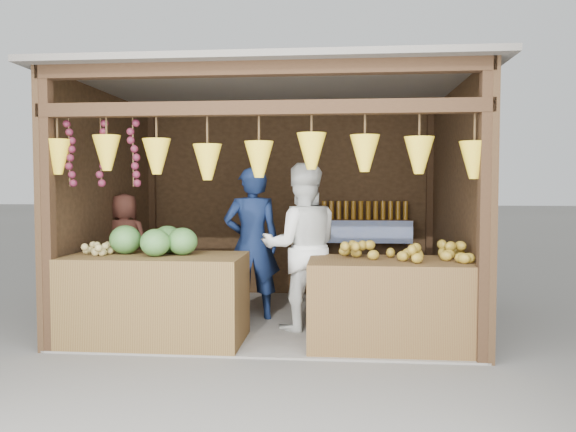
# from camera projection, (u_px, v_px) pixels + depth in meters

# --- Properties ---
(ground) EXTENTS (80.00, 80.00, 0.00)m
(ground) POSITION_uv_depth(u_px,v_px,m) (277.00, 319.00, 6.42)
(ground) COLOR #514F49
(ground) RESTS_ON ground
(stall_structure) EXTENTS (4.30, 3.30, 2.66)m
(stall_structure) POSITION_uv_depth(u_px,v_px,m) (273.00, 174.00, 6.30)
(stall_structure) COLOR slate
(stall_structure) RESTS_ON ground
(back_shelf) EXTENTS (1.25, 0.32, 1.32)m
(back_shelf) POSITION_uv_depth(u_px,v_px,m) (364.00, 234.00, 7.56)
(back_shelf) COLOR #382314
(back_shelf) RESTS_ON ground
(counter_left) EXTENTS (1.69, 0.85, 0.86)m
(counter_left) POSITION_uv_depth(u_px,v_px,m) (156.00, 299.00, 5.43)
(counter_left) COLOR #4C3419
(counter_left) RESTS_ON ground
(counter_right) EXTENTS (1.53, 0.85, 0.83)m
(counter_right) POSITION_uv_depth(u_px,v_px,m) (390.00, 304.00, 5.28)
(counter_right) COLOR #50331A
(counter_right) RESTS_ON ground
(stool) EXTENTS (0.29, 0.29, 0.27)m
(stool) POSITION_uv_depth(u_px,v_px,m) (126.00, 301.00, 6.77)
(stool) COLOR black
(stool) RESTS_ON ground
(man_standing) EXTENTS (0.71, 0.55, 1.74)m
(man_standing) POSITION_uv_depth(u_px,v_px,m) (252.00, 244.00, 6.34)
(man_standing) COLOR #13224A
(man_standing) RESTS_ON ground
(woman_standing) EXTENTS (0.97, 0.81, 1.77)m
(woman_standing) POSITION_uv_depth(u_px,v_px,m) (302.00, 247.00, 5.91)
(woman_standing) COLOR white
(woman_standing) RESTS_ON ground
(vendor_seated) EXTENTS (0.57, 0.38, 1.17)m
(vendor_seated) POSITION_uv_depth(u_px,v_px,m) (125.00, 242.00, 6.73)
(vendor_seated) COLOR brown
(vendor_seated) RESTS_ON stool
(melon_pile) EXTENTS (1.00, 0.50, 0.32)m
(melon_pile) POSITION_uv_depth(u_px,v_px,m) (153.00, 238.00, 5.42)
(melon_pile) COLOR #16541C
(melon_pile) RESTS_ON counter_left
(tanfruit_pile) EXTENTS (0.34, 0.40, 0.13)m
(tanfruit_pile) POSITION_uv_depth(u_px,v_px,m) (95.00, 249.00, 5.39)
(tanfruit_pile) COLOR #9C9148
(tanfruit_pile) RESTS_ON counter_left
(mango_pile) EXTENTS (1.40, 0.64, 0.22)m
(mango_pile) POSITION_uv_depth(u_px,v_px,m) (402.00, 248.00, 5.25)
(mango_pile) COLOR #B26B17
(mango_pile) RESTS_ON counter_right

